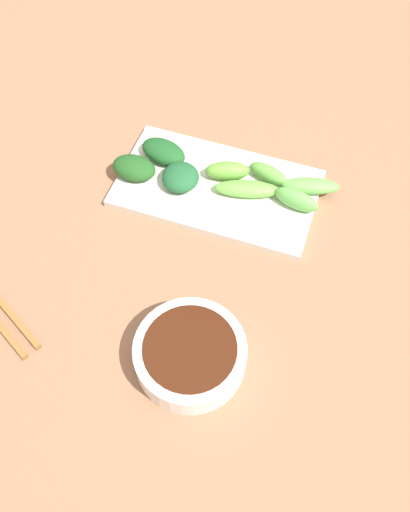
{
  "coord_description": "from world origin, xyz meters",
  "views": [
    {
      "loc": [
        -0.38,
        -0.13,
        0.67
      ],
      "look_at": [
        -0.0,
        -0.0,
        0.05
      ],
      "focal_mm": 38.15,
      "sensor_mm": 36.0,
      "label": 1
    }
  ],
  "objects": [
    {
      "name": "broccoli_stalk_3",
      "position": [
        0.16,
        0.02,
        0.05
      ],
      "size": [
        0.05,
        0.07,
        0.03
      ],
      "primitive_type": "ellipsoid",
      "rotation": [
        0.0,
        0.0,
        0.32
      ],
      "color": "#68AA3D",
      "rests_on": "serving_plate"
    },
    {
      "name": "broccoli_stalk_6",
      "position": [
        0.13,
        -0.02,
        0.04
      ],
      "size": [
        0.05,
        0.1,
        0.02
      ],
      "primitive_type": "ellipsoid",
      "rotation": [
        0.0,
        0.0,
        0.26
      ],
      "color": "#6AB946",
      "rests_on": "serving_plate"
    },
    {
      "name": "sauce_bowl",
      "position": [
        -0.14,
        -0.03,
        0.04
      ],
      "size": [
        0.14,
        0.14,
        0.04
      ],
      "color": "white",
      "rests_on": "tabletop"
    },
    {
      "name": "serving_plate",
      "position": [
        0.13,
        0.03,
        0.03
      ],
      "size": [
        0.17,
        0.3,
        0.01
      ],
      "primitive_type": "cube",
      "color": "silver",
      "rests_on": "tabletop"
    },
    {
      "name": "broccoli_leafy_0",
      "position": [
        0.12,
        0.15,
        0.05
      ],
      "size": [
        0.05,
        0.07,
        0.03
      ],
      "primitive_type": "ellipsoid",
      "rotation": [
        0.0,
        0.0,
        -0.01
      ],
      "color": "#21561F",
      "rests_on": "serving_plate"
    },
    {
      "name": "broccoli_stalk_2",
      "position": [
        0.17,
        -0.11,
        0.04
      ],
      "size": [
        0.05,
        0.09,
        0.02
      ],
      "primitive_type": "ellipsoid",
      "rotation": [
        0.0,
        0.0,
        0.28
      ],
      "color": "#69B550",
      "rests_on": "serving_plate"
    },
    {
      "name": "broccoli_stalk_7",
      "position": [
        0.14,
        -0.1,
        0.05
      ],
      "size": [
        0.04,
        0.07,
        0.03
      ],
      "primitive_type": "ellipsoid",
      "rotation": [
        0.0,
        0.0,
        -0.18
      ],
      "color": "#64BB52",
      "rests_on": "serving_plate"
    },
    {
      "name": "broccoli_leafy_5",
      "position": [
        0.12,
        0.08,
        0.05
      ],
      "size": [
        0.07,
        0.07,
        0.03
      ],
      "primitive_type": "ellipsoid",
      "rotation": [
        0.0,
        0.0,
        0.22
      ],
      "color": "#1F5D32",
      "rests_on": "serving_plate"
    },
    {
      "name": "broccoli_stalk_4",
      "position": [
        0.17,
        -0.04,
        0.04
      ],
      "size": [
        0.04,
        0.07,
        0.03
      ],
      "primitive_type": "ellipsoid",
      "rotation": [
        0.0,
        0.0,
        -0.26
      ],
      "color": "#63AA46",
      "rests_on": "serving_plate"
    },
    {
      "name": "broccoli_leafy_1",
      "position": [
        0.16,
        0.12,
        0.05
      ],
      "size": [
        0.06,
        0.08,
        0.03
      ],
      "primitive_type": "ellipsoid",
      "rotation": [
        0.0,
        0.0,
        -0.23
      ],
      "color": "#1C5624",
      "rests_on": "serving_plate"
    },
    {
      "name": "tabletop",
      "position": [
        0.0,
        0.0,
        0.01
      ],
      "size": [
        2.1,
        2.1,
        0.02
      ],
      "primitive_type": "cube",
      "color": "#91684B",
      "rests_on": "ground"
    }
  ]
}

